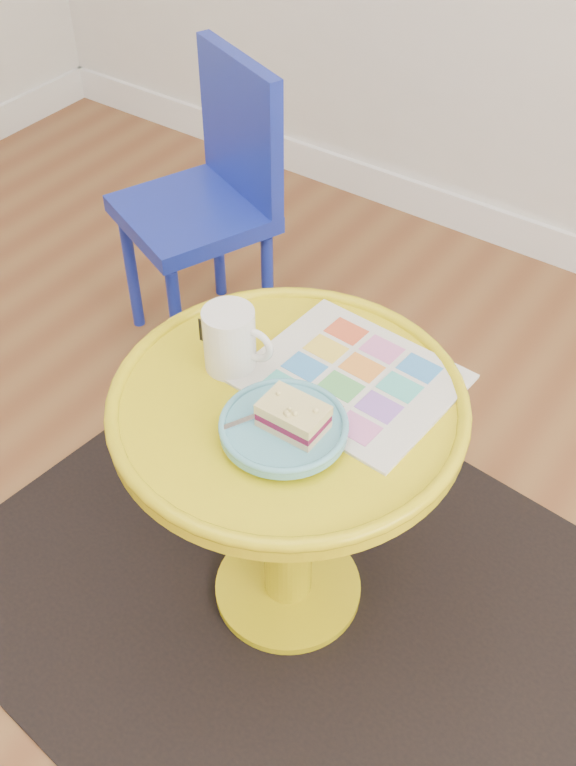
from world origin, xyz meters
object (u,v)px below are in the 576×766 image
Objects in this scene: side_table at (288,464)px; newspaper at (351,378)px; mug at (231,338)px; plate at (284,428)px; chair at (212,190)px.

newspaper reaches higher than side_table.
mug reaches higher than plate.
newspaper is at bearing -12.82° from chair.
side_table is at bearing -20.38° from chair.
mug is at bearing -150.86° from newspaper.
chair is 6.00× the size of mug.
side_table is 0.90m from chair.
mug is (-0.13, 0.02, 0.22)m from side_table.
chair is (-0.66, 0.61, 0.03)m from side_table.
plate reaches higher than side_table.
side_table is at bearing -115.83° from newspaper.
plate is at bearing -35.60° from mug.
side_table is 0.78× the size of chair.
mug is at bearing 173.33° from side_table.
chair reaches higher than plate.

